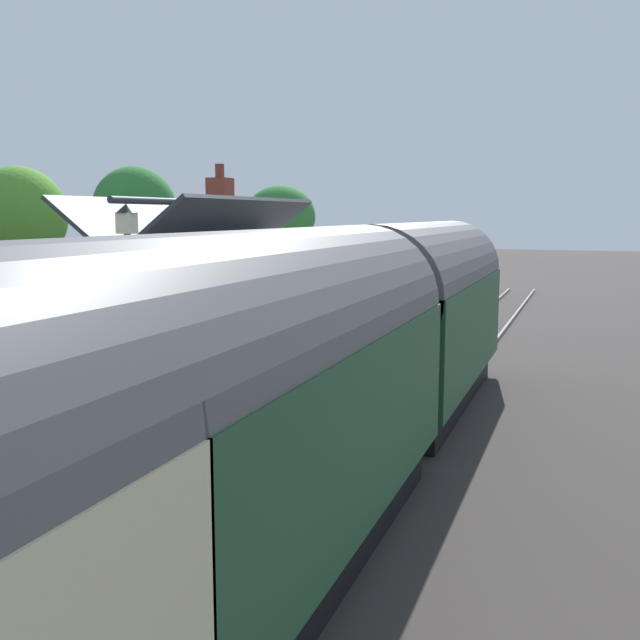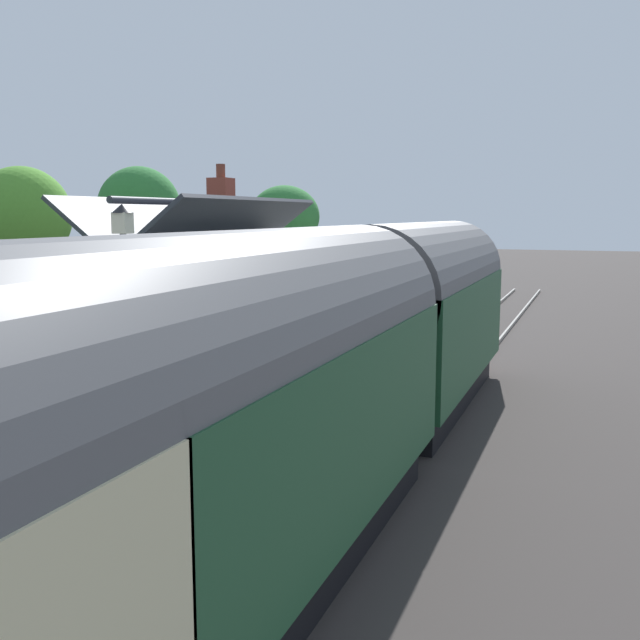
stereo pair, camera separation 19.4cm
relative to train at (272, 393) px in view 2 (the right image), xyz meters
The scene contains 16 objects.
ground_plane 10.60m from the train, ahead, with size 160.00×160.00×0.00m, color #383330.
platform 11.53m from the train, 25.06° to the left, with size 32.00×5.86×0.96m, color gray.
platform_edge_coping 10.61m from the train, 11.38° to the left, with size 32.00×0.36×0.02m, color beige.
rail_near 10.57m from the train, ahead, with size 52.00×0.08×0.14m, color gray.
rail_far 10.57m from the train, ahead, with size 52.00×0.08×0.14m, color gray.
train is the anchor object (origin of this frame).
station_building 9.53m from the train, 35.63° to the left, with size 7.00×3.51×4.86m.
bench_near_building 15.70m from the train, 15.43° to the left, with size 1.41×0.47×0.88m.
bench_by_lamp 19.52m from the train, 11.90° to the left, with size 1.40×0.43×0.88m.
planter_bench_left 7.19m from the train, 24.71° to the left, with size 0.49×0.49×0.77m.
planter_edge_far 20.48m from the train, ahead, with size 0.50×0.50×0.77m.
planter_by_door 16.67m from the train, 14.10° to the left, with size 0.89×0.32×0.55m.
lamp_post_platform 3.34m from the train, 71.44° to the left, with size 0.32×0.50×3.70m.
tree_behind_building 26.81m from the train, 38.01° to the left, with size 3.73×3.93×6.74m.
tree_far_right 26.84m from the train, 23.21° to the left, with size 3.33×3.44×5.91m.
tree_far_left 21.31m from the train, 50.60° to the left, with size 3.56×3.60×6.29m.
Camera 2 is at (-18.70, -4.75, 4.49)m, focal length 41.03 mm.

